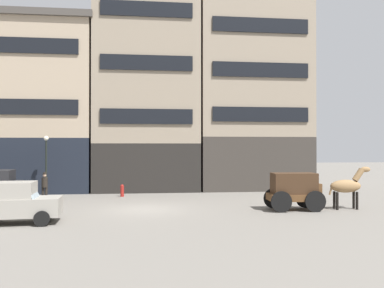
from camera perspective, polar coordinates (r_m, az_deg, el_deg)
name	(u,v)px	position (r m, az deg, el deg)	size (l,w,h in m)	color
ground_plane	(144,209)	(21.57, -6.97, -9.41)	(120.00, 120.00, 0.00)	slate
building_far_left	(37,106)	(33.35, -21.62, 5.20)	(9.48, 7.41, 13.18)	black
building_center_left	(147,91)	(32.36, -6.58, 7.74)	(8.46, 7.41, 15.87)	black
building_center_right	(249,79)	(33.61, 8.29, 9.33)	(9.25, 7.41, 18.06)	#38332D
cargo_wagon	(295,189)	(21.65, 14.75, -6.31)	(2.94, 1.59, 1.98)	brown
draft_horse	(347,186)	(22.86, 21.69, -5.67)	(2.35, 0.65, 2.30)	#937047
sedan_dark	(16,203)	(18.96, -24.30, -7.83)	(3.81, 2.09, 1.83)	gray
pedestrian_officer	(45,185)	(26.16, -20.68, -5.64)	(0.46, 0.46, 1.79)	black
streetlamp_curbside	(46,157)	(28.18, -20.48, -1.83)	(0.32, 0.32, 4.12)	black
fire_hydrant_curbside	(122,190)	(27.10, -10.14, -6.66)	(0.24, 0.24, 0.83)	maroon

